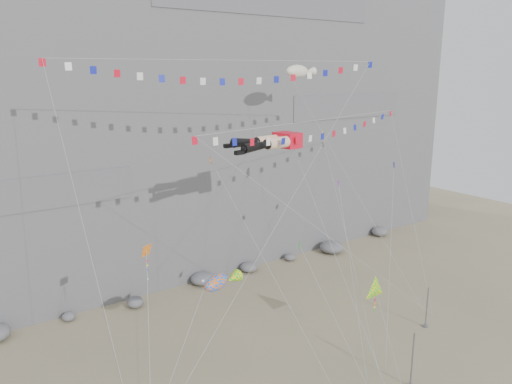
# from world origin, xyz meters

# --- Properties ---
(ground) EXTENTS (120.00, 120.00, 0.00)m
(ground) POSITION_xyz_m (0.00, 0.00, 0.00)
(ground) COLOR gray
(ground) RESTS_ON ground
(cliff) EXTENTS (80.00, 28.00, 50.00)m
(cliff) POSITION_xyz_m (0.00, 32.00, 25.00)
(cliff) COLOR slate
(cliff) RESTS_ON ground
(talus_boulders) EXTENTS (60.00, 3.00, 1.20)m
(talus_boulders) POSITION_xyz_m (0.00, 17.00, 0.60)
(talus_boulders) COLOR slate
(talus_boulders) RESTS_ON ground
(anchor_pole_center) EXTENTS (0.12, 0.12, 4.30)m
(anchor_pole_center) POSITION_xyz_m (3.47, -7.39, 2.15)
(anchor_pole_center) COLOR slate
(anchor_pole_center) RESTS_ON ground
(anchor_pole_right) EXTENTS (0.12, 0.12, 3.81)m
(anchor_pole_right) POSITION_xyz_m (11.76, -2.55, 1.91)
(anchor_pole_right) COLOR slate
(anchor_pole_right) RESTS_ON ground
(legs_kite) EXTENTS (7.23, 14.06, 20.98)m
(legs_kite) POSITION_xyz_m (0.24, 5.34, 16.63)
(legs_kite) COLOR red
(legs_kite) RESTS_ON ground
(flag_banner_upper) EXTENTS (27.61, 12.67, 28.61)m
(flag_banner_upper) POSITION_xyz_m (-1.99, 7.64, 23.07)
(flag_banner_upper) COLOR red
(flag_banner_upper) RESTS_ON ground
(flag_banner_lower) EXTENTS (27.45, 10.30, 21.38)m
(flag_banner_lower) POSITION_xyz_m (4.96, 5.03, 18.15)
(flag_banner_lower) COLOR red
(flag_banner_lower) RESTS_ON ground
(harlequin_kite) EXTENTS (3.59, 6.70, 12.85)m
(harlequin_kite) POSITION_xyz_m (-12.45, 1.51, 11.11)
(harlequin_kite) COLOR red
(harlequin_kite) RESTS_ON ground
(fish_windsock) EXTENTS (9.12, 4.45, 11.43)m
(fish_windsock) POSITION_xyz_m (-8.09, 0.28, 8.30)
(fish_windsock) COLOR orange
(fish_windsock) RESTS_ON ground
(delta_kite) EXTENTS (3.37, 5.17, 7.70)m
(delta_kite) POSITION_xyz_m (4.61, -2.74, 5.50)
(delta_kite) COLOR yellow
(delta_kite) RESTS_ON ground
(blimp_windsock) EXTENTS (7.88, 13.82, 26.15)m
(blimp_windsock) POSITION_xyz_m (8.23, 11.72, 22.18)
(blimp_windsock) COLOR beige
(blimp_windsock) RESTS_ON ground
(small_kite_a) EXTENTS (1.93, 15.86, 21.46)m
(small_kite_a) POSITION_xyz_m (-3.76, 7.80, 14.83)
(small_kite_a) COLOR orange
(small_kite_a) RESTS_ON ground
(small_kite_b) EXTENTS (6.28, 10.06, 16.62)m
(small_kite_b) POSITION_xyz_m (7.06, 4.20, 12.22)
(small_kite_b) COLOR purple
(small_kite_b) RESTS_ON ground
(small_kite_c) EXTENTS (1.53, 7.85, 11.78)m
(small_kite_c) POSITION_xyz_m (-0.53, 0.45, 9.21)
(small_kite_c) COLOR green
(small_kite_c) RESTS_ON ground
(small_kite_d) EXTENTS (5.75, 13.29, 21.42)m
(small_kite_d) POSITION_xyz_m (7.49, 6.93, 16.19)
(small_kite_d) COLOR #F3F314
(small_kite_d) RESTS_ON ground
(small_kite_e) EXTENTS (9.18, 8.05, 17.89)m
(small_kite_e) POSITION_xyz_m (11.96, 2.26, 13.66)
(small_kite_e) COLOR #121B9E
(small_kite_e) RESTS_ON ground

